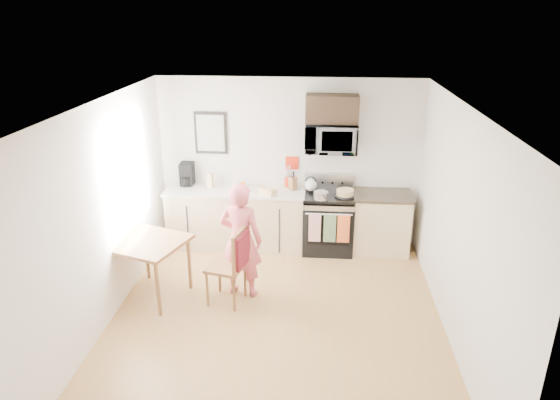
# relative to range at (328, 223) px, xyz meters

# --- Properties ---
(floor) EXTENTS (4.60, 4.60, 0.00)m
(floor) POSITION_rel_range_xyz_m (-0.63, -1.98, -0.44)
(floor) COLOR #AA7C41
(floor) RESTS_ON ground
(back_wall) EXTENTS (4.00, 0.04, 2.60)m
(back_wall) POSITION_rel_range_xyz_m (-0.63, 0.32, 0.86)
(back_wall) COLOR white
(back_wall) RESTS_ON floor
(front_wall) EXTENTS (4.00, 0.04, 2.60)m
(front_wall) POSITION_rel_range_xyz_m (-0.63, -4.28, 0.86)
(front_wall) COLOR white
(front_wall) RESTS_ON floor
(left_wall) EXTENTS (0.04, 4.60, 2.60)m
(left_wall) POSITION_rel_range_xyz_m (-2.63, -1.98, 0.86)
(left_wall) COLOR white
(left_wall) RESTS_ON floor
(right_wall) EXTENTS (0.04, 4.60, 2.60)m
(right_wall) POSITION_rel_range_xyz_m (1.37, -1.98, 0.86)
(right_wall) COLOR white
(right_wall) RESTS_ON floor
(ceiling) EXTENTS (4.00, 4.60, 0.04)m
(ceiling) POSITION_rel_range_xyz_m (-0.63, -1.98, 2.16)
(ceiling) COLOR silver
(ceiling) RESTS_ON back_wall
(window) EXTENTS (0.06, 1.40, 1.50)m
(window) POSITION_rel_range_xyz_m (-2.59, -1.18, 1.11)
(window) COLOR silver
(window) RESTS_ON left_wall
(cabinet_left) EXTENTS (2.10, 0.60, 0.90)m
(cabinet_left) POSITION_rel_range_xyz_m (-1.43, 0.02, 0.01)
(cabinet_left) COLOR #D8C28A
(cabinet_left) RESTS_ON floor
(countertop_left) EXTENTS (2.14, 0.64, 0.04)m
(countertop_left) POSITION_rel_range_xyz_m (-1.43, 0.02, 0.48)
(countertop_left) COLOR beige
(countertop_left) RESTS_ON cabinet_left
(cabinet_right) EXTENTS (0.84, 0.60, 0.90)m
(cabinet_right) POSITION_rel_range_xyz_m (0.80, 0.02, 0.01)
(cabinet_right) COLOR #D8C28A
(cabinet_right) RESTS_ON floor
(countertop_right) EXTENTS (0.88, 0.64, 0.04)m
(countertop_right) POSITION_rel_range_xyz_m (0.80, 0.02, 0.48)
(countertop_right) COLOR black
(countertop_right) RESTS_ON cabinet_right
(range) EXTENTS (0.76, 0.70, 1.16)m
(range) POSITION_rel_range_xyz_m (0.00, 0.00, 0.00)
(range) COLOR black
(range) RESTS_ON floor
(microwave) EXTENTS (0.76, 0.51, 0.42)m
(microwave) POSITION_rel_range_xyz_m (-0.00, 0.10, 1.32)
(microwave) COLOR silver
(microwave) RESTS_ON back_wall
(upper_cabinet) EXTENTS (0.76, 0.35, 0.40)m
(upper_cabinet) POSITION_rel_range_xyz_m (-0.00, 0.15, 1.74)
(upper_cabinet) COLOR black
(upper_cabinet) RESTS_ON back_wall
(wall_art) EXTENTS (0.50, 0.04, 0.65)m
(wall_art) POSITION_rel_range_xyz_m (-1.83, 0.30, 1.31)
(wall_art) COLOR black
(wall_art) RESTS_ON back_wall
(wall_trivet) EXTENTS (0.20, 0.02, 0.20)m
(wall_trivet) POSITION_rel_range_xyz_m (-0.58, 0.31, 0.86)
(wall_trivet) COLOR #B1240F
(wall_trivet) RESTS_ON back_wall
(person) EXTENTS (0.63, 0.48, 1.55)m
(person) POSITION_rel_range_xyz_m (-1.13, -1.38, 0.34)
(person) COLOR #DB3C49
(person) RESTS_ON floor
(dining_table) EXTENTS (0.92, 0.92, 0.79)m
(dining_table) POSITION_rel_range_xyz_m (-2.28, -1.54, 0.26)
(dining_table) COLOR brown
(dining_table) RESTS_ON floor
(chair) EXTENTS (0.56, 0.52, 1.02)m
(chair) POSITION_rel_range_xyz_m (-1.16, -1.62, 0.22)
(chair) COLOR brown
(chair) RESTS_ON floor
(knife_block) EXTENTS (0.14, 0.15, 0.19)m
(knife_block) POSITION_rel_range_xyz_m (-0.55, 0.11, 0.60)
(knife_block) COLOR brown
(knife_block) RESTS_ON countertop_left
(utensil_crock) EXTENTS (0.11, 0.11, 0.34)m
(utensil_crock) POSITION_rel_range_xyz_m (-0.63, 0.24, 0.64)
(utensil_crock) COLOR #B1240F
(utensil_crock) RESTS_ON countertop_left
(fruit_bowl) EXTENTS (0.27, 0.27, 0.10)m
(fruit_bowl) POSITION_rel_range_xyz_m (-1.34, 0.14, 0.54)
(fruit_bowl) COLOR white
(fruit_bowl) RESTS_ON countertop_left
(milk_carton) EXTENTS (0.10, 0.10, 0.23)m
(milk_carton) POSITION_rel_range_xyz_m (-1.83, 0.10, 0.62)
(milk_carton) COLOR tan
(milk_carton) RESTS_ON countertop_left
(coffee_maker) EXTENTS (0.20, 0.30, 0.35)m
(coffee_maker) POSITION_rel_range_xyz_m (-2.22, 0.19, 0.67)
(coffee_maker) COLOR black
(coffee_maker) RESTS_ON countertop_left
(bread_bag) EXTENTS (0.30, 0.26, 0.10)m
(bread_bag) POSITION_rel_range_xyz_m (-0.92, -0.15, 0.55)
(bread_bag) COLOR tan
(bread_bag) RESTS_ON countertop_left
(cake) EXTENTS (0.31, 0.31, 0.10)m
(cake) POSITION_rel_range_xyz_m (0.23, -0.08, 0.54)
(cake) COLOR black
(cake) RESTS_ON range
(kettle) EXTENTS (0.19, 0.19, 0.24)m
(kettle) POSITION_rel_range_xyz_m (-0.28, 0.11, 0.59)
(kettle) COLOR white
(kettle) RESTS_ON range
(pot) EXTENTS (0.21, 0.36, 0.11)m
(pot) POSITION_rel_range_xyz_m (-0.12, -0.22, 0.54)
(pot) COLOR silver
(pot) RESTS_ON range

